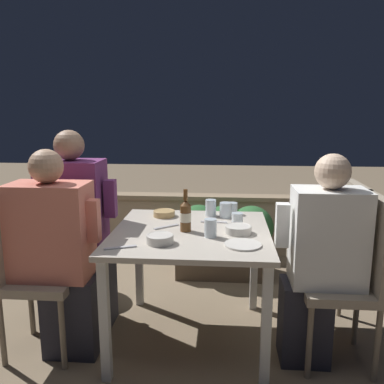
{
  "coord_description": "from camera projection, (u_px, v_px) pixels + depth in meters",
  "views": [
    {
      "loc": [
        0.19,
        -2.32,
        1.43
      ],
      "look_at": [
        0.0,
        0.07,
        0.93
      ],
      "focal_mm": 38.0,
      "sensor_mm": 36.0,
      "label": 1
    }
  ],
  "objects": [
    {
      "name": "bowl_0",
      "position": [
        238.0,
        229.0,
        2.37
      ],
      "size": [
        0.15,
        0.15,
        0.05
      ],
      "color": "beige",
      "rests_on": "dining_table"
    },
    {
      "name": "glass_cup_2",
      "position": [
        211.0,
        208.0,
        2.75
      ],
      "size": [
        0.07,
        0.07,
        0.11
      ],
      "color": "silver",
      "rests_on": "dining_table"
    },
    {
      "name": "chair_left_far",
      "position": [
        50.0,
        240.0,
        2.67
      ],
      "size": [
        0.41,
        0.41,
        0.97
      ],
      "color": "gray",
      "rests_on": "ground_plane"
    },
    {
      "name": "bowl_1",
      "position": [
        164.0,
        213.0,
        2.74
      ],
      "size": [
        0.14,
        0.14,
        0.04
      ],
      "color": "tan",
      "rests_on": "dining_table"
    },
    {
      "name": "person_coral_top",
      "position": [
        58.0,
        255.0,
        2.33
      ],
      "size": [
        0.51,
        0.26,
        1.21
      ],
      "color": "#282833",
      "rests_on": "ground_plane"
    },
    {
      "name": "fork_0",
      "position": [
        166.0,
        227.0,
        2.49
      ],
      "size": [
        0.14,
        0.12,
        0.01
      ],
      "color": "silver",
      "rests_on": "dining_table"
    },
    {
      "name": "plate_0",
      "position": [
        243.0,
        245.0,
        2.16
      ],
      "size": [
        0.2,
        0.2,
        0.01
      ],
      "color": "silver",
      "rests_on": "dining_table"
    },
    {
      "name": "glass_cup_3",
      "position": [
        210.0,
        228.0,
        2.29
      ],
      "size": [
        0.07,
        0.07,
        0.11
      ],
      "color": "silver",
      "rests_on": "dining_table"
    },
    {
      "name": "planter_hedge",
      "position": [
        225.0,
        236.0,
        3.5
      ],
      "size": [
        0.83,
        0.47,
        0.61
      ],
      "color": "brown",
      "rests_on": "ground_plane"
    },
    {
      "name": "chair_left_near",
      "position": [
        25.0,
        258.0,
        2.35
      ],
      "size": [
        0.41,
        0.41,
        0.97
      ],
      "color": "gray",
      "rests_on": "ground_plane"
    },
    {
      "name": "parapet_wall",
      "position": [
        204.0,
        224.0,
        4.05
      ],
      "size": [
        9.0,
        0.18,
        0.59
      ],
      "color": "tan",
      "rests_on": "ground_plane"
    },
    {
      "name": "glass_cup_4",
      "position": [
        232.0,
        208.0,
        2.8
      ],
      "size": [
        0.07,
        0.07,
        0.08
      ],
      "color": "silver",
      "rests_on": "dining_table"
    },
    {
      "name": "beer_bottle",
      "position": [
        186.0,
        215.0,
        2.4
      ],
      "size": [
        0.07,
        0.07,
        0.25
      ],
      "color": "brown",
      "rests_on": "dining_table"
    },
    {
      "name": "person_purple_stripe",
      "position": [
        79.0,
        230.0,
        2.64
      ],
      "size": [
        0.49,
        0.26,
        1.3
      ],
      "color": "#282833",
      "rests_on": "ground_plane"
    },
    {
      "name": "chair_right_near",
      "position": [
        357.0,
        266.0,
        2.23
      ],
      "size": [
        0.41,
        0.41,
        0.97
      ],
      "color": "gray",
      "rests_on": "ground_plane"
    },
    {
      "name": "glass_cup_1",
      "position": [
        226.0,
        210.0,
        2.71
      ],
      "size": [
        0.08,
        0.08,
        0.1
      ],
      "color": "silver",
      "rests_on": "dining_table"
    },
    {
      "name": "person_white_polo",
      "position": [
        320.0,
        261.0,
        2.24
      ],
      "size": [
        0.48,
        0.26,
        1.2
      ],
      "color": "#282833",
      "rests_on": "ground_plane"
    },
    {
      "name": "fork_1",
      "position": [
        214.0,
        222.0,
        2.59
      ],
      "size": [
        0.17,
        0.03,
        0.01
      ],
      "color": "silver",
      "rests_on": "dining_table"
    },
    {
      "name": "glass_cup_0",
      "position": [
        237.0,
        219.0,
        2.54
      ],
      "size": [
        0.07,
        0.07,
        0.08
      ],
      "color": "silver",
      "rests_on": "dining_table"
    },
    {
      "name": "bowl_2",
      "position": [
        160.0,
        238.0,
        2.19
      ],
      "size": [
        0.15,
        0.15,
        0.05
      ],
      "color": "beige",
      "rests_on": "dining_table"
    },
    {
      "name": "potted_plant",
      "position": [
        65.0,
        240.0,
        3.21
      ],
      "size": [
        0.37,
        0.37,
        0.66
      ],
      "color": "#9E5638",
      "rests_on": "ground_plane"
    },
    {
      "name": "dining_table",
      "position": [
        191.0,
        244.0,
        2.45
      ],
      "size": [
        0.93,
        0.96,
        0.71
      ],
      "color": "#BCB2A3",
      "rests_on": "ground_plane"
    },
    {
      "name": "ground_plane",
      "position": [
        191.0,
        338.0,
        2.57
      ],
      "size": [
        16.0,
        16.0,
        0.0
      ],
      "primitive_type": "plane",
      "color": "#847056"
    },
    {
      "name": "chair_right_far",
      "position": [
        340.0,
        245.0,
        2.58
      ],
      "size": [
        0.41,
        0.41,
        0.97
      ],
      "color": "gray",
      "rests_on": "ground_plane"
    },
    {
      "name": "fork_2",
      "position": [
        120.0,
        248.0,
        2.12
      ],
      "size": [
        0.16,
        0.08,
        0.01
      ],
      "color": "silver",
      "rests_on": "dining_table"
    }
  ]
}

